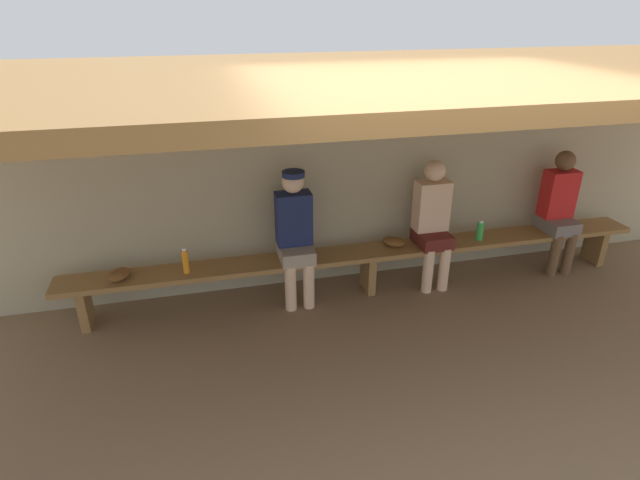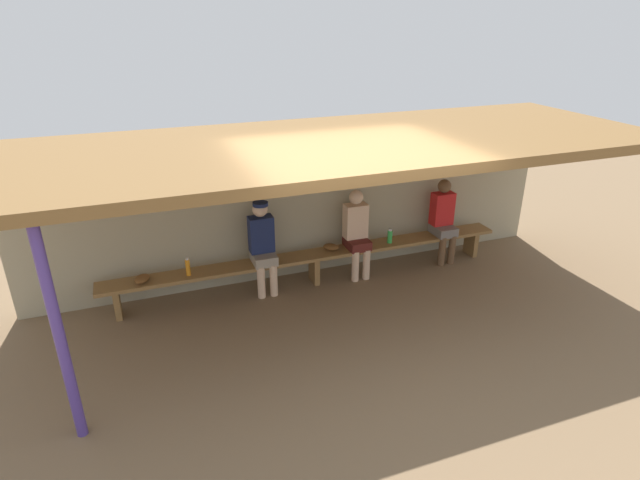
% 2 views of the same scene
% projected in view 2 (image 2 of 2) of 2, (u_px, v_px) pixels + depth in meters
% --- Properties ---
extents(ground_plane, '(24.00, 24.00, 0.00)m').
position_uv_depth(ground_plane, '(356.00, 337.00, 6.43)').
color(ground_plane, brown).
extents(back_wall, '(8.00, 0.20, 2.20)m').
position_uv_depth(back_wall, '(304.00, 203.00, 7.70)').
color(back_wall, tan).
rests_on(back_wall, ground).
extents(dugout_roof, '(8.00, 2.80, 0.12)m').
position_uv_depth(dugout_roof, '(338.00, 145.00, 6.12)').
color(dugout_roof, brown).
rests_on(dugout_roof, back_wall).
extents(support_post, '(0.10, 0.10, 2.20)m').
position_uv_depth(support_post, '(60.00, 338.00, 4.53)').
color(support_post, '#4C388C').
rests_on(support_post, ground).
extents(bench, '(6.00, 0.36, 0.46)m').
position_uv_depth(bench, '(314.00, 258.00, 7.61)').
color(bench, olive).
rests_on(bench, ground).
extents(player_in_blue, '(0.34, 0.42, 1.34)m').
position_uv_depth(player_in_blue, '(357.00, 230.00, 7.68)').
color(player_in_blue, '#591E19').
rests_on(player_in_blue, ground).
extents(player_rightmost, '(0.34, 0.42, 1.34)m').
position_uv_depth(player_rightmost, '(443.00, 218.00, 8.16)').
color(player_rightmost, slate).
rests_on(player_rightmost, ground).
extents(player_shirtless_tan, '(0.34, 0.42, 1.34)m').
position_uv_depth(player_shirtless_tan, '(263.00, 243.00, 7.22)').
color(player_shirtless_tan, gray).
rests_on(player_shirtless_tan, ground).
extents(water_bottle_orange, '(0.08, 0.08, 0.22)m').
position_uv_depth(water_bottle_orange, '(390.00, 236.00, 7.89)').
color(water_bottle_orange, green).
rests_on(water_bottle_orange, bench).
extents(water_bottle_blue, '(0.06, 0.06, 0.25)m').
position_uv_depth(water_bottle_blue, '(188.00, 267.00, 6.92)').
color(water_bottle_blue, orange).
rests_on(water_bottle_blue, bench).
extents(baseball_glove_dark_brown, '(0.27, 0.29, 0.09)m').
position_uv_depth(baseball_glove_dark_brown, '(142.00, 279.00, 6.77)').
color(baseball_glove_dark_brown, brown).
rests_on(baseball_glove_dark_brown, bench).
extents(baseball_glove_tan, '(0.29, 0.29, 0.09)m').
position_uv_depth(baseball_glove_tan, '(331.00, 247.00, 7.68)').
color(baseball_glove_tan, brown).
rests_on(baseball_glove_tan, bench).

